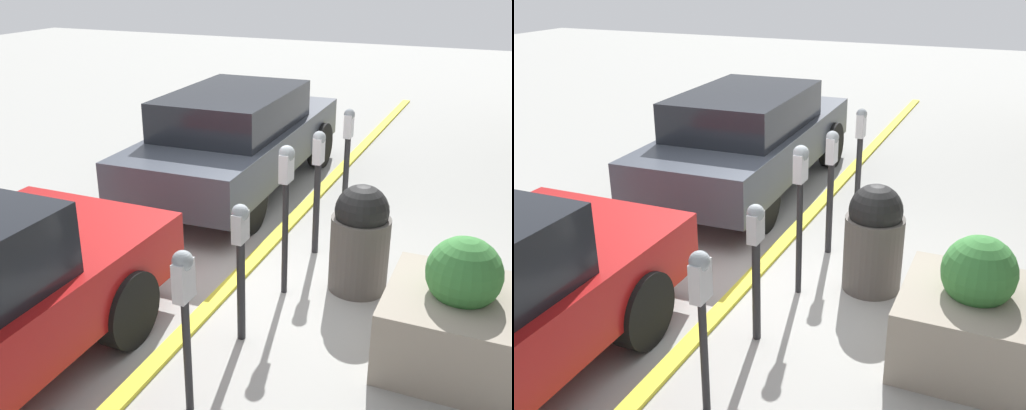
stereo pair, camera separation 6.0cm
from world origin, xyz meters
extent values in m
plane|color=#999993|center=(0.00, 0.00, 0.00)|extent=(40.00, 40.00, 0.00)
cube|color=gold|center=(0.00, 0.08, 0.02)|extent=(19.00, 0.16, 0.04)
cylinder|color=#232326|center=(-1.94, -0.45, 0.48)|extent=(0.06, 0.06, 0.95)
cube|color=silver|center=(-1.94, -0.45, 1.10)|extent=(0.18, 0.09, 0.30)
sphere|color=gray|center=(-1.94, -0.45, 1.25)|extent=(0.15, 0.15, 0.15)
cylinder|color=#232326|center=(-0.95, -0.41, 0.48)|extent=(0.07, 0.07, 0.95)
cube|color=silver|center=(-0.95, -0.41, 1.08)|extent=(0.18, 0.09, 0.26)
sphere|color=gray|center=(-0.95, -0.41, 1.21)|extent=(0.15, 0.15, 0.15)
cylinder|color=#232326|center=(-0.05, -0.47, 0.60)|extent=(0.06, 0.06, 1.19)
cube|color=silver|center=(-0.05, -0.47, 1.33)|extent=(0.18, 0.09, 0.28)
sphere|color=gray|center=(-0.05, -0.47, 1.47)|extent=(0.16, 0.16, 0.16)
cylinder|color=#232326|center=(0.94, -0.47, 0.54)|extent=(0.07, 0.07, 1.08)
cube|color=silver|center=(0.94, -0.47, 1.22)|extent=(0.17, 0.09, 0.29)
sphere|color=gray|center=(0.94, -0.47, 1.37)|extent=(0.14, 0.14, 0.14)
cylinder|color=#232326|center=(2.05, -0.49, 0.54)|extent=(0.07, 0.07, 1.09)
cube|color=silver|center=(2.05, -0.49, 1.23)|extent=(0.16, 0.09, 0.29)
sphere|color=gray|center=(2.05, -0.49, 1.38)|extent=(0.14, 0.14, 0.14)
cube|color=gray|center=(-0.54, -2.17, 0.32)|extent=(1.18, 1.15, 0.64)
sphere|color=#387A38|center=(-0.54, -2.17, 0.83)|extent=(0.60, 0.60, 0.60)
cylinder|color=black|center=(-1.41, 0.45, 0.35)|extent=(0.69, 0.22, 0.69)
cube|color=#383D47|center=(2.56, 1.25, 0.66)|extent=(4.56, 1.86, 0.59)
cube|color=black|center=(2.38, 1.25, 1.21)|extent=(2.39, 1.58, 0.52)
cylinder|color=black|center=(3.96, 0.47, 0.36)|extent=(0.72, 0.20, 0.72)
cylinder|color=black|center=(3.96, 2.04, 0.36)|extent=(0.72, 0.20, 0.72)
cylinder|color=black|center=(1.17, 0.47, 0.36)|extent=(0.72, 0.20, 0.72)
cylinder|color=black|center=(1.17, 2.04, 0.36)|extent=(0.72, 0.20, 0.72)
cylinder|color=#514C47|center=(0.34, -1.12, 0.39)|extent=(0.59, 0.59, 0.78)
sphere|color=black|center=(0.34, -1.12, 0.85)|extent=(0.53, 0.53, 0.53)
camera|label=1|loc=(-5.02, -2.35, 3.11)|focal=42.00mm
camera|label=2|loc=(-5.05, -2.29, 3.11)|focal=42.00mm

